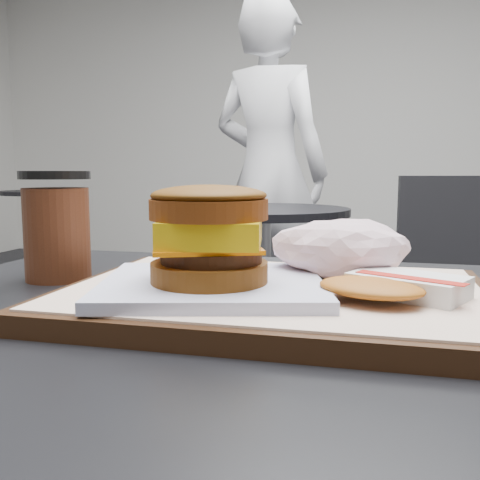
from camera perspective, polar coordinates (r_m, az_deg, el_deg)
name	(u,v)px	position (r m, az deg, el deg)	size (l,w,h in m)	color
serving_tray	(274,297)	(0.49, 3.68, -6.08)	(0.38, 0.28, 0.02)	black
breakfast_sandwich	(211,247)	(0.46, -3.15, -0.76)	(0.23, 0.21, 0.09)	white
hash_brown	(392,286)	(0.45, 15.86, -4.77)	(0.13, 0.12, 0.02)	silver
crumpled_wrapper	(341,248)	(0.53, 10.68, -0.87)	(0.13, 0.10, 0.06)	white
coffee_cup	(57,229)	(0.64, -18.95, 1.14)	(0.08, 0.08, 0.12)	#431E10
neighbor_table	(262,257)	(2.18, 2.38, -1.80)	(0.70, 0.70, 0.75)	black
napkin	(226,209)	(2.08, -1.50, 3.37)	(0.12, 0.12, 0.00)	white
neighbor_chair	(416,274)	(2.12, 18.23, -3.50)	(0.64, 0.50, 0.88)	#9B9BA0
patron	(269,173)	(2.83, 3.11, 7.14)	(0.65, 0.42, 1.77)	silver
bg_table_mid	(45,215)	(4.43, -20.10, 2.54)	(0.66, 0.66, 0.75)	black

